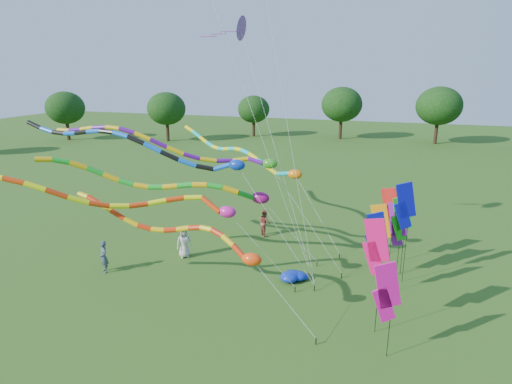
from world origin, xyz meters
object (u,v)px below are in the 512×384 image
(person_c, at_px, (265,223))
(person_a, at_px, (184,242))
(tube_kite_orange, at_px, (127,199))
(tube_kite_red, at_px, (187,234))
(person_b, at_px, (104,257))
(blue_nylon_heap, at_px, (298,278))

(person_c, bearing_deg, person_a, 103.17)
(tube_kite_orange, bearing_deg, tube_kite_red, -21.61)
(person_b, bearing_deg, tube_kite_red, 19.63)
(tube_kite_orange, relative_size, person_b, 7.74)
(blue_nylon_heap, relative_size, person_b, 0.86)
(tube_kite_orange, bearing_deg, person_a, 66.91)
(blue_nylon_heap, height_order, person_c, person_c)
(tube_kite_red, distance_m, person_c, 10.24)
(tube_kite_orange, bearing_deg, blue_nylon_heap, 7.82)
(tube_kite_red, relative_size, tube_kite_orange, 0.84)
(tube_kite_orange, height_order, blue_nylon_heap, tube_kite_orange)
(person_a, bearing_deg, tube_kite_orange, -126.91)
(tube_kite_orange, relative_size, blue_nylon_heap, 9.05)
(blue_nylon_heap, bearing_deg, tube_kite_orange, -150.38)
(blue_nylon_heap, xyz_separation_m, person_b, (-10.35, -2.21, 0.68))
(tube_kite_red, height_order, person_c, tube_kite_red)
(tube_kite_red, height_order, person_a, tube_kite_red)
(blue_nylon_heap, bearing_deg, person_b, -167.95)
(tube_kite_orange, xyz_separation_m, person_a, (0.11, 5.01, -4.12))
(tube_kite_orange, relative_size, person_c, 7.83)
(tube_kite_orange, height_order, person_b, tube_kite_orange)
(person_a, relative_size, person_c, 1.04)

